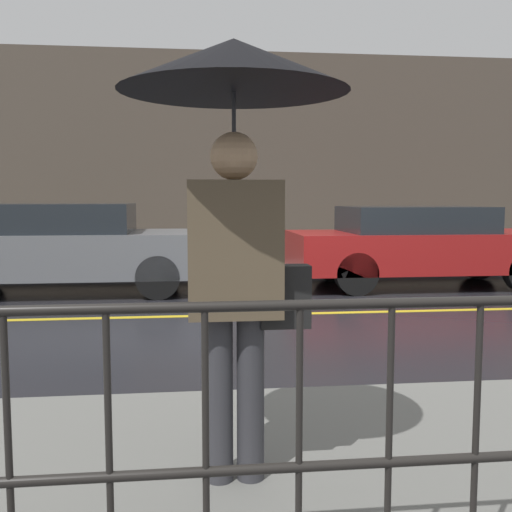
# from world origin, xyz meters

# --- Properties ---
(ground_plane) EXTENTS (80.00, 80.00, 0.00)m
(ground_plane) POSITION_xyz_m (0.00, 0.00, 0.00)
(ground_plane) COLOR black
(sidewalk_far) EXTENTS (28.00, 2.02, 0.12)m
(sidewalk_far) POSITION_xyz_m (0.00, 4.33, 0.06)
(sidewalk_far) COLOR slate
(sidewalk_far) RESTS_ON ground_plane
(lane_marking) EXTENTS (25.20, 0.12, 0.01)m
(lane_marking) POSITION_xyz_m (0.00, 0.00, 0.00)
(lane_marking) COLOR gold
(lane_marking) RESTS_ON ground_plane
(building_storefront) EXTENTS (28.00, 0.30, 4.55)m
(building_storefront) POSITION_xyz_m (0.00, 5.49, 2.28)
(building_storefront) COLOR #4C4238
(building_storefront) RESTS_ON ground_plane
(pedestrian) EXTENTS (1.07, 1.07, 2.10)m
(pedestrian) POSITION_xyz_m (-1.56, -4.68, 1.79)
(pedestrian) COLOR #333338
(pedestrian) RESTS_ON sidewalk_near
(car_grey) EXTENTS (4.75, 1.79, 1.40)m
(car_grey) POSITION_xyz_m (-3.74, 2.13, 0.73)
(car_grey) COLOR slate
(car_grey) RESTS_ON ground_plane
(car_red) EXTENTS (4.42, 1.77, 1.34)m
(car_red) POSITION_xyz_m (2.11, 2.13, 0.71)
(car_red) COLOR maroon
(car_red) RESTS_ON ground_plane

